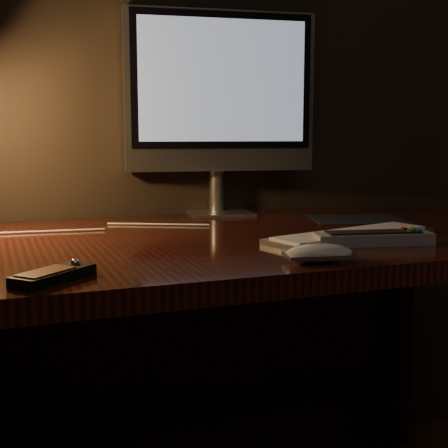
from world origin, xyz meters
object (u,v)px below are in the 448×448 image
object	(u,v)px
media_remote	(54,275)
keyboard	(351,235)
tv_remote	(373,238)
desk	(190,290)
monitor	(221,96)
mouse	(319,256)

from	to	relation	value
media_remote	keyboard	bearing A→B (deg)	-25.90
tv_remote	desk	bearing A→B (deg)	148.58
desk	media_remote	xyz separation A→B (m)	(-0.32, -0.36, 0.14)
monitor	desk	bearing A→B (deg)	-115.86
monitor	mouse	bearing A→B (deg)	-88.23
media_remote	monitor	bearing A→B (deg)	10.43
monitor	media_remote	bearing A→B (deg)	-120.75
mouse	tv_remote	size ratio (longest dim) A/B	0.48
desk	mouse	world-z (taller)	mouse
media_remote	tv_remote	world-z (taller)	tv_remote
desk	monitor	distance (m)	0.54
desk	mouse	distance (m)	0.42
desk	media_remote	world-z (taller)	media_remote
mouse	media_remote	distance (m)	0.43
desk	monitor	xyz separation A→B (m)	(0.17, 0.26, 0.44)
keyboard	tv_remote	distance (m)	0.08
mouse	media_remote	size ratio (longest dim) A/B	0.86
keyboard	desk	bearing A→B (deg)	130.01
tv_remote	monitor	bearing A→B (deg)	114.59
monitor	keyboard	world-z (taller)	monitor
desk	monitor	size ratio (longest dim) A/B	3.06
desk	media_remote	bearing A→B (deg)	-131.45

